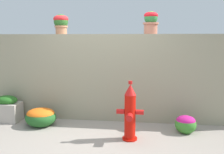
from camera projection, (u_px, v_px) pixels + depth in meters
name	position (u px, v px, depth m)	size (l,w,h in m)	color
ground_plane	(95.00, 139.00, 3.93)	(24.00, 24.00, 0.00)	gray
stone_wall	(105.00, 77.00, 4.83)	(6.28, 0.32, 1.71)	gray
potted_plant_1	(61.00, 22.00, 4.74)	(0.29, 0.29, 0.39)	#B77753
potted_plant_2	(151.00, 21.00, 4.55)	(0.30, 0.30, 0.43)	#BB6F57
fire_hydrant	(130.00, 113.00, 3.86)	(0.44, 0.35, 0.97)	red
flower_bush_left	(186.00, 123.00, 4.19)	(0.36, 0.33, 0.32)	#387E2B
flower_bush_right	(41.00, 116.00, 4.53)	(0.58, 0.52, 0.35)	#235A24
planter_box	(7.00, 109.00, 4.77)	(0.50, 0.35, 0.52)	#ADA398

